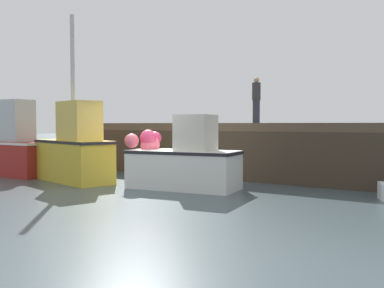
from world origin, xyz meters
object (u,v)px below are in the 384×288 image
object	(u,v)px
fishing_boat_near_right	(75,150)
fishing_boat_near_left	(6,148)
fishing_boat_mid	(183,161)
dockworker	(256,100)

from	to	relation	value
fishing_boat_near_right	fishing_boat_near_left	bearing A→B (deg)	-179.03
fishing_boat_near_left	fishing_boat_mid	distance (m)	6.96
dockworker	fishing_boat_mid	bearing A→B (deg)	-80.38
fishing_boat_near_left	dockworker	distance (m)	9.52
fishing_boat_near_left	fishing_boat_near_right	distance (m)	3.42
fishing_boat_near_right	fishing_boat_mid	distance (m)	3.57
fishing_boat_near_right	dockworker	xyz separation A→B (m)	(2.38, 7.28, 1.76)
fishing_boat_mid	dockworker	size ratio (longest dim) A/B	1.71
fishing_boat_near_left	fishing_boat_mid	bearing A→B (deg)	5.95
fishing_boat_near_right	dockworker	world-z (taller)	fishing_boat_near_right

